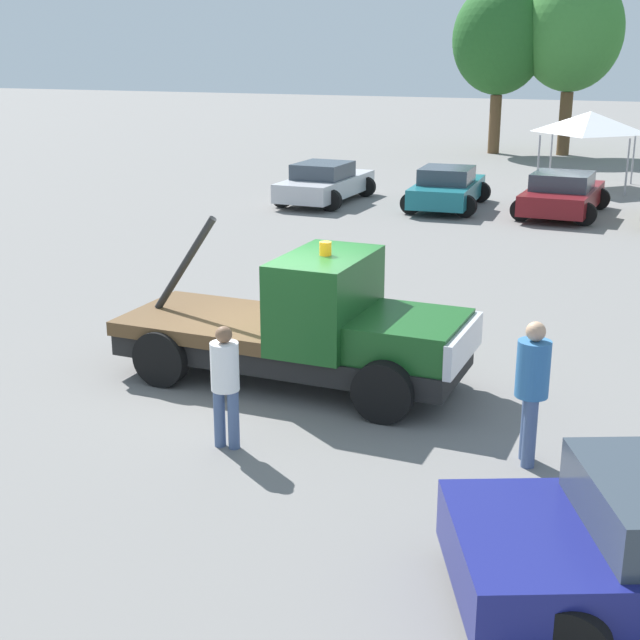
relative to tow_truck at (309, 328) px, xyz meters
name	(u,v)px	position (x,y,z in m)	size (l,w,h in m)	color
ground_plane	(291,380)	(-0.33, 0.00, -0.90)	(160.00, 160.00, 0.00)	slate
tow_truck	(309,328)	(0.00, 0.00, 0.00)	(5.48, 2.20, 2.51)	black
person_near_truck	(532,383)	(3.60, -1.49, 0.17)	(0.41, 0.41, 1.85)	#475B84
person_at_hood	(225,378)	(-0.10, -2.52, 0.06)	(0.37, 0.37, 1.65)	#475B84
parked_car_silver	(325,183)	(-6.12, 15.72, -0.25)	(2.45, 4.64, 1.34)	#B7B7BC
parked_car_teal	(447,188)	(-2.04, 16.12, -0.25)	(2.57, 4.42, 1.34)	#196670
parked_car_maroon	(562,194)	(1.57, 16.24, -0.25)	(2.62, 4.45, 1.34)	maroon
canopy_tent_white	(590,122)	(1.58, 22.43, 1.48)	(3.12, 3.12, 2.77)	#9E9EA3
tree_left	(572,32)	(-0.63, 32.71, 4.76)	(4.73, 4.73, 8.44)	brown
tree_center	(499,40)	(-3.88, 32.19, 4.43)	(4.44, 4.44, 7.94)	brown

